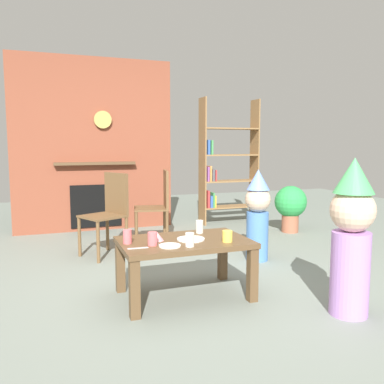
{
  "coord_description": "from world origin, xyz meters",
  "views": [
    {
      "loc": [
        -1.18,
        -3.24,
        1.2
      ],
      "look_at": [
        0.15,
        0.4,
        0.75
      ],
      "focal_mm": 37.79,
      "sensor_mm": 36.0,
      "label": 1
    }
  ],
  "objects": [
    {
      "name": "ground_plane",
      "position": [
        0.0,
        0.0,
        0.0
      ],
      "size": [
        12.0,
        12.0,
        0.0
      ],
      "primitive_type": "plane",
      "color": "gray"
    },
    {
      "name": "brick_fireplace_feature",
      "position": [
        -0.52,
        2.6,
        1.19
      ],
      "size": [
        2.2,
        0.28,
        2.4
      ],
      "color": "brown",
      "rests_on": "ground_plane"
    },
    {
      "name": "bookshelf",
      "position": [
        1.41,
        2.4,
        0.85
      ],
      "size": [
        0.9,
        0.28,
        1.9
      ],
      "color": "olive",
      "rests_on": "ground_plane"
    },
    {
      "name": "coffee_table",
      "position": [
        -0.17,
        -0.29,
        0.38
      ],
      "size": [
        1.01,
        0.65,
        0.46
      ],
      "color": "brown",
      "rests_on": "ground_plane"
    },
    {
      "name": "paper_cup_near_left",
      "position": [
        -0.61,
        -0.26,
        0.51
      ],
      "size": [
        0.07,
        0.07,
        0.11
      ],
      "primitive_type": "cylinder",
      "color": "#E5666B",
      "rests_on": "coffee_table"
    },
    {
      "name": "paper_cup_near_right",
      "position": [
        0.04,
        -0.1,
        0.51
      ],
      "size": [
        0.06,
        0.06,
        0.11
      ],
      "primitive_type": "cylinder",
      "color": "silver",
      "rests_on": "coffee_table"
    },
    {
      "name": "paper_cup_center",
      "position": [
        0.12,
        -0.47,
        0.5
      ],
      "size": [
        0.08,
        0.08,
        0.09
      ],
      "primitive_type": "cylinder",
      "color": "#F2CC4C",
      "rests_on": "coffee_table"
    },
    {
      "name": "paper_cup_far_left",
      "position": [
        -0.45,
        -0.38,
        0.51
      ],
      "size": [
        0.07,
        0.07,
        0.1
      ],
      "primitive_type": "cylinder",
      "color": "#E5666B",
      "rests_on": "coffee_table"
    },
    {
      "name": "paper_cup_far_right",
      "position": [
        -0.2,
        -0.5,
        0.51
      ],
      "size": [
        0.07,
        0.07,
        0.1
      ],
      "primitive_type": "cylinder",
      "color": "silver",
      "rests_on": "coffee_table"
    },
    {
      "name": "paper_plate_front",
      "position": [
        -0.12,
        -0.31,
        0.47
      ],
      "size": [
        0.22,
        0.22,
        0.01
      ],
      "primitive_type": "cylinder",
      "color": "white",
      "rests_on": "coffee_table"
    },
    {
      "name": "paper_plate_rear",
      "position": [
        -0.34,
        -0.45,
        0.47
      ],
      "size": [
        0.16,
        0.16,
        0.01
      ],
      "primitive_type": "cylinder",
      "color": "white",
      "rests_on": "coffee_table"
    },
    {
      "name": "birthday_cake_slice",
      "position": [
        -0.37,
        -0.24,
        0.49
      ],
      "size": [
        0.1,
        0.1,
        0.07
      ],
      "primitive_type": "cone",
      "color": "pink",
      "rests_on": "coffee_table"
    },
    {
      "name": "table_fork",
      "position": [
        -0.57,
        -0.43,
        0.46
      ],
      "size": [
        0.15,
        0.02,
        0.01
      ],
      "primitive_type": "cube",
      "rotation": [
        0.0,
        0.0,
        3.09
      ],
      "color": "silver",
      "rests_on": "coffee_table"
    },
    {
      "name": "child_with_cone_hat",
      "position": [
        0.82,
        -1.02,
        0.59
      ],
      "size": [
        0.31,
        0.31,
        1.12
      ],
      "rotation": [
        0.0,
        0.0,
        2.51
      ],
      "color": "#B27FCC",
      "rests_on": "ground_plane"
    },
    {
      "name": "child_in_pink",
      "position": [
        0.88,
        0.42,
        0.5
      ],
      "size": [
        0.26,
        0.26,
        0.95
      ],
      "rotation": [
        0.0,
        0.0,
        -2.55
      ],
      "color": "#4C7FC6",
      "rests_on": "ground_plane"
    },
    {
      "name": "dining_chair_left",
      "position": [
        -0.53,
        1.16,
        0.51
      ],
      "size": [
        0.54,
        0.54,
        0.9
      ],
      "rotation": [
        0.0,
        0.0,
        3.6
      ],
      "color": "brown",
      "rests_on": "ground_plane"
    },
    {
      "name": "dining_chair_middle",
      "position": [
        0.1,
        1.45,
        0.51
      ],
      "size": [
        0.47,
        0.47,
        0.9
      ],
      "rotation": [
        0.0,
        0.0,
        2.94
      ],
      "color": "brown",
      "rests_on": "ground_plane"
    },
    {
      "name": "potted_plant_tall",
      "position": [
        1.99,
        1.47,
        0.38
      ],
      "size": [
        0.44,
        0.44,
        0.64
      ],
      "color": "#9E5B42",
      "rests_on": "ground_plane"
    }
  ]
}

